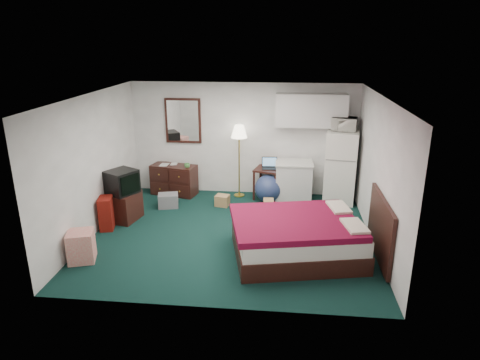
# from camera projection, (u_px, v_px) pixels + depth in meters

# --- Properties ---
(floor) EXTENTS (5.00, 4.50, 0.01)m
(floor) POSITION_uv_depth(u_px,v_px,m) (232.00, 234.00, 7.82)
(floor) COLOR black
(floor) RESTS_ON ground
(ceiling) EXTENTS (5.00, 4.50, 0.01)m
(ceiling) POSITION_uv_depth(u_px,v_px,m) (231.00, 96.00, 7.02)
(ceiling) COLOR silver
(ceiling) RESTS_ON walls
(walls) EXTENTS (5.01, 4.51, 2.50)m
(walls) POSITION_uv_depth(u_px,v_px,m) (231.00, 169.00, 7.42)
(walls) COLOR silver
(walls) RESTS_ON floor
(mirror) EXTENTS (0.80, 0.06, 1.00)m
(mirror) POSITION_uv_depth(u_px,v_px,m) (183.00, 121.00, 9.52)
(mirror) COLOR white
(mirror) RESTS_ON walls
(upper_cabinets) EXTENTS (1.50, 0.35, 0.70)m
(upper_cabinets) POSITION_uv_depth(u_px,v_px,m) (311.00, 110.00, 9.02)
(upper_cabinets) COLOR silver
(upper_cabinets) RESTS_ON walls
(headboard) EXTENTS (0.06, 1.56, 1.00)m
(headboard) POSITION_uv_depth(u_px,v_px,m) (380.00, 228.00, 6.76)
(headboard) COLOR black
(headboard) RESTS_ON walls
(dresser) EXTENTS (1.08, 0.67, 0.68)m
(dresser) POSITION_uv_depth(u_px,v_px,m) (174.00, 180.00, 9.71)
(dresser) COLOR black
(dresser) RESTS_ON floor
(floor_lamp) EXTENTS (0.38, 0.38, 1.62)m
(floor_lamp) POSITION_uv_depth(u_px,v_px,m) (239.00, 161.00, 9.45)
(floor_lamp) COLOR gold
(floor_lamp) RESTS_ON floor
(desk) EXTENTS (0.66, 0.66, 0.69)m
(desk) POSITION_uv_depth(u_px,v_px,m) (268.00, 183.00, 9.48)
(desk) COLOR black
(desk) RESTS_ON floor
(exercise_ball) EXTENTS (0.69, 0.69, 0.60)m
(exercise_ball) POSITION_uv_depth(u_px,v_px,m) (269.00, 188.00, 9.27)
(exercise_ball) COLOR navy
(exercise_ball) RESTS_ON floor
(kitchen_counter) EXTENTS (0.78, 0.60, 0.84)m
(kitchen_counter) POSITION_uv_depth(u_px,v_px,m) (293.00, 182.00, 9.32)
(kitchen_counter) COLOR silver
(kitchen_counter) RESTS_ON floor
(fridge) EXTENTS (0.75, 0.75, 1.56)m
(fridge) POSITION_uv_depth(u_px,v_px,m) (341.00, 167.00, 9.14)
(fridge) COLOR white
(fridge) RESTS_ON floor
(bed) EXTENTS (2.28, 1.94, 0.64)m
(bed) POSITION_uv_depth(u_px,v_px,m) (297.00, 238.00, 6.96)
(bed) COLOR #600620
(bed) RESTS_ON floor
(tv_stand) EXTENTS (0.67, 0.71, 0.56)m
(tv_stand) POSITION_uv_depth(u_px,v_px,m) (123.00, 206.00, 8.37)
(tv_stand) COLOR black
(tv_stand) RESTS_ON floor
(suitcase) EXTENTS (0.32, 0.42, 0.61)m
(suitcase) POSITION_uv_depth(u_px,v_px,m) (106.00, 213.00, 7.96)
(suitcase) COLOR #5C140B
(suitcase) RESTS_ON floor
(retail_box) EXTENTS (0.50, 0.50, 0.50)m
(retail_box) POSITION_uv_depth(u_px,v_px,m) (81.00, 246.00, 6.83)
(retail_box) COLOR beige
(retail_box) RESTS_ON floor
(file_bin) EXTENTS (0.47, 0.40, 0.29)m
(file_bin) POSITION_uv_depth(u_px,v_px,m) (168.00, 201.00, 9.02)
(file_bin) COLOR slate
(file_bin) RESTS_ON floor
(cardboard_box_a) EXTENTS (0.32, 0.29, 0.23)m
(cardboard_box_a) POSITION_uv_depth(u_px,v_px,m) (222.00, 200.00, 9.09)
(cardboard_box_a) COLOR #A87F57
(cardboard_box_a) RESTS_ON floor
(cardboard_box_b) EXTENTS (0.23, 0.26, 0.25)m
(cardboard_box_b) POSITION_uv_depth(u_px,v_px,m) (268.00, 205.00, 8.82)
(cardboard_box_b) COLOR #A87F57
(cardboard_box_b) RESTS_ON floor
(laptop) EXTENTS (0.35, 0.29, 0.23)m
(laptop) POSITION_uv_depth(u_px,v_px,m) (270.00, 164.00, 9.30)
(laptop) COLOR black
(laptop) RESTS_ON desk
(crt_tv) EXTENTS (0.69, 0.71, 0.46)m
(crt_tv) POSITION_uv_depth(u_px,v_px,m) (122.00, 182.00, 8.19)
(crt_tv) COLOR black
(crt_tv) RESTS_ON tv_stand
(microwave) EXTENTS (0.55, 0.38, 0.34)m
(microwave) POSITION_uv_depth(u_px,v_px,m) (344.00, 122.00, 8.87)
(microwave) COLOR white
(microwave) RESTS_ON fridge
(book_a) EXTENTS (0.18, 0.03, 0.24)m
(book_a) POSITION_uv_depth(u_px,v_px,m) (160.00, 160.00, 9.58)
(book_a) COLOR #A87F57
(book_a) RESTS_ON dresser
(book_b) EXTENTS (0.15, 0.03, 0.20)m
(book_b) POSITION_uv_depth(u_px,v_px,m) (170.00, 160.00, 9.64)
(book_b) COLOR #A87F57
(book_b) RESTS_ON dresser
(mug) EXTENTS (0.15, 0.13, 0.12)m
(mug) POSITION_uv_depth(u_px,v_px,m) (187.00, 165.00, 9.41)
(mug) COLOR #4F9C4B
(mug) RESTS_ON dresser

